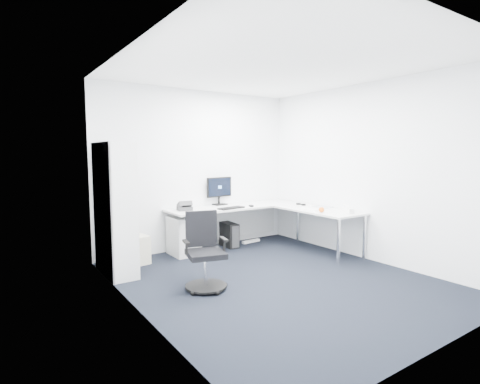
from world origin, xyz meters
TOP-DOWN VIEW (x-y plane):
  - ground at (0.00, 0.00)m, footprint 4.20×4.20m
  - ceiling at (0.00, 0.00)m, footprint 4.20×4.20m
  - wall_back at (0.00, 2.10)m, footprint 3.60×0.02m
  - wall_front at (0.00, -2.10)m, footprint 3.60×0.02m
  - wall_left at (-1.80, 0.00)m, footprint 0.02×4.20m
  - wall_right at (1.80, 0.00)m, footprint 0.02×4.20m
  - l_desk at (0.55, 1.40)m, footprint 2.47×1.39m
  - drawer_pedestal at (-0.44, 1.80)m, footprint 0.40×0.50m
  - bookshelf at (-1.62, 1.45)m, footprint 0.35×0.89m
  - task_chair at (-0.92, 0.22)m, footprint 0.63×0.63m
  - black_pc_tower at (0.45, 1.83)m, footprint 0.22×0.44m
  - beige_pc_tower at (-1.21, 1.79)m, footprint 0.27×0.47m
  - power_strip at (0.94, 1.85)m, footprint 0.39×0.10m
  - monitor at (0.38, 2.03)m, footprint 0.55×0.23m
  - black_keyboard at (0.30, 1.53)m, footprint 0.49×0.23m
  - mouse at (0.71, 1.53)m, footprint 0.08×0.10m
  - desk_phone at (-0.42, 1.80)m, footprint 0.24×0.24m
  - laptop at (1.68, 0.78)m, footprint 0.33×0.32m
  - white_keyboard at (1.29, 0.73)m, footprint 0.12×0.39m
  - headphones at (1.56, 1.20)m, footprint 0.13×0.19m
  - orange_fruit at (1.24, 0.40)m, footprint 0.09×0.09m
  - tissue_box at (1.52, 0.15)m, footprint 0.12×0.23m

SIDE VIEW (x-z plane):
  - ground at x=0.00m, z-range 0.00..0.00m
  - power_strip at x=0.94m, z-range 0.00..0.04m
  - black_pc_tower at x=0.45m, z-range 0.00..0.42m
  - beige_pc_tower at x=-1.21m, z-range 0.00..0.42m
  - drawer_pedestal at x=-0.44m, z-range 0.00..0.62m
  - l_desk at x=0.55m, z-range 0.00..0.72m
  - task_chair at x=-0.92m, z-range 0.00..0.93m
  - white_keyboard at x=1.29m, z-range 0.72..0.74m
  - black_keyboard at x=0.30m, z-range 0.72..0.75m
  - mouse at x=0.71m, z-range 0.72..0.75m
  - headphones at x=1.56m, z-range 0.72..0.77m
  - tissue_box at x=1.52m, z-range 0.72..0.80m
  - orange_fruit at x=1.24m, z-range 0.72..0.81m
  - desk_phone at x=-0.42m, z-range 0.72..0.87m
  - laptop at x=1.68m, z-range 0.72..0.94m
  - bookshelf at x=-1.62m, z-range 0.00..1.78m
  - monitor at x=0.38m, z-range 0.72..1.23m
  - wall_back at x=0.00m, z-range 0.00..2.70m
  - wall_front at x=0.00m, z-range 0.00..2.70m
  - wall_left at x=-1.80m, z-range 0.00..2.70m
  - wall_right at x=1.80m, z-range 0.00..2.70m
  - ceiling at x=0.00m, z-range 2.70..2.70m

